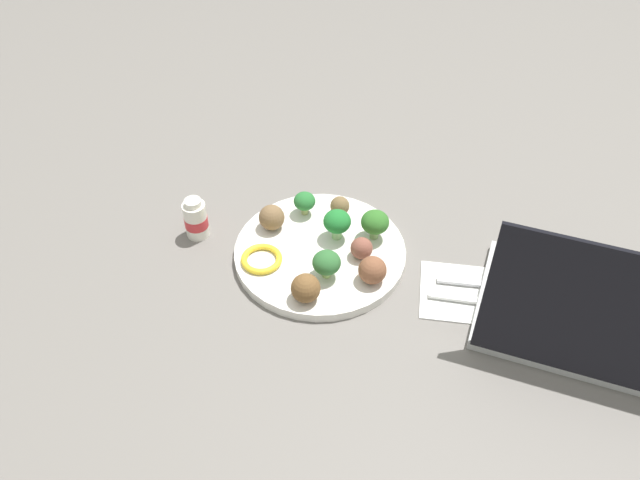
# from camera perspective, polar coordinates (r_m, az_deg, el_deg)

# --- Properties ---
(ground_plane) EXTENTS (4.00, 4.00, 0.00)m
(ground_plane) POSITION_cam_1_polar(r_m,az_deg,el_deg) (1.04, 0.00, -1.43)
(ground_plane) COLOR slate
(plate) EXTENTS (0.28, 0.28, 0.02)m
(plate) POSITION_cam_1_polar(r_m,az_deg,el_deg) (1.03, 0.00, -1.12)
(plate) COLOR white
(plate) RESTS_ON ground_plane
(broccoli_floret_mid_left) EXTENTS (0.04, 0.04, 0.05)m
(broccoli_floret_mid_left) POSITION_cam_1_polar(r_m,az_deg,el_deg) (0.96, 0.60, -2.08)
(broccoli_floret_mid_left) COLOR #A4CD72
(broccoli_floret_mid_left) RESTS_ON plate
(broccoli_floret_mid_right) EXTENTS (0.05, 0.05, 0.05)m
(broccoli_floret_mid_right) POSITION_cam_1_polar(r_m,az_deg,el_deg) (1.02, 1.56, 1.63)
(broccoli_floret_mid_right) COLOR #93C781
(broccoli_floret_mid_right) RESTS_ON plate
(broccoli_floret_back_right) EXTENTS (0.05, 0.05, 0.05)m
(broccoli_floret_back_right) POSITION_cam_1_polar(r_m,az_deg,el_deg) (1.03, 5.01, 1.59)
(broccoli_floret_back_right) COLOR #8DB86F
(broccoli_floret_back_right) RESTS_ON plate
(broccoli_floret_front_left) EXTENTS (0.04, 0.04, 0.04)m
(broccoli_floret_front_left) POSITION_cam_1_polar(r_m,az_deg,el_deg) (1.07, -1.41, 3.50)
(broccoli_floret_front_left) COLOR #ABB86D
(broccoli_floret_front_left) RESTS_ON plate
(meatball_back_left) EXTENTS (0.03, 0.03, 0.03)m
(meatball_back_left) POSITION_cam_1_polar(r_m,az_deg,el_deg) (1.08, 1.81, 3.11)
(meatball_back_left) COLOR brown
(meatball_back_left) RESTS_ON plate
(meatball_back_right) EXTENTS (0.04, 0.04, 0.04)m
(meatball_back_right) POSITION_cam_1_polar(r_m,az_deg,el_deg) (1.00, 3.73, -0.93)
(meatball_back_right) COLOR brown
(meatball_back_right) RESTS_ON plate
(meatball_front_right) EXTENTS (0.04, 0.04, 0.04)m
(meatball_front_right) POSITION_cam_1_polar(r_m,az_deg,el_deg) (0.97, 4.77, -2.74)
(meatball_front_right) COLOR brown
(meatball_front_right) RESTS_ON plate
(meatball_mid_left) EXTENTS (0.04, 0.04, 0.04)m
(meatball_mid_left) POSITION_cam_1_polar(r_m,az_deg,el_deg) (1.05, -4.40, 2.05)
(meatball_mid_left) COLOR brown
(meatball_mid_left) RESTS_ON plate
(meatball_far_rim) EXTENTS (0.04, 0.04, 0.04)m
(meatball_far_rim) POSITION_cam_1_polar(r_m,az_deg,el_deg) (0.94, -1.31, -4.38)
(meatball_far_rim) COLOR brown
(meatball_far_rim) RESTS_ON plate
(pepper_ring_mid_left) EXTENTS (0.08, 0.08, 0.01)m
(pepper_ring_mid_left) POSITION_cam_1_polar(r_m,az_deg,el_deg) (1.01, -5.31, -1.72)
(pepper_ring_mid_left) COLOR yellow
(pepper_ring_mid_left) RESTS_ON plate
(napkin) EXTENTS (0.18, 0.14, 0.01)m
(napkin) POSITION_cam_1_polar(r_m,az_deg,el_deg) (1.01, 13.91, -4.76)
(napkin) COLOR white
(napkin) RESTS_ON ground_plane
(fork) EXTENTS (0.12, 0.03, 0.01)m
(fork) POSITION_cam_1_polar(r_m,az_deg,el_deg) (1.02, 14.35, -3.85)
(fork) COLOR silver
(fork) RESTS_ON napkin
(knife) EXTENTS (0.15, 0.02, 0.01)m
(knife) POSITION_cam_1_polar(r_m,az_deg,el_deg) (0.99, 14.40, -5.39)
(knife) COLOR white
(knife) RESTS_ON napkin
(yogurt_bottle) EXTENTS (0.04, 0.04, 0.08)m
(yogurt_bottle) POSITION_cam_1_polar(r_m,az_deg,el_deg) (1.07, -11.24, 1.75)
(yogurt_bottle) COLOR white
(yogurt_bottle) RESTS_ON ground_plane
(laptop) EXTENTS (0.34, 0.25, 0.21)m
(laptop) POSITION_cam_1_polar(r_m,az_deg,el_deg) (0.98, 23.55, -6.49)
(laptop) COLOR #B5B5B5
(laptop) RESTS_ON ground_plane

